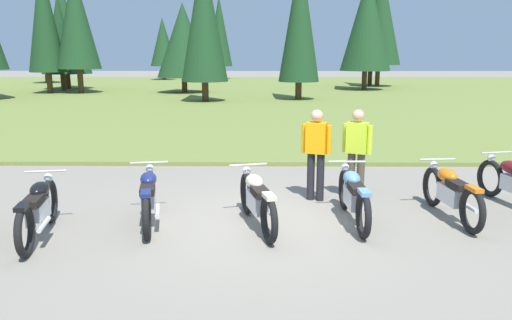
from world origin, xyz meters
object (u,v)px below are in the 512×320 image
object	(u,v)px
motorcycle_cream	(257,199)
rider_with_back_turned	(357,149)
motorcycle_orange	(451,192)
rider_near_row_end	(316,149)
motorcycle_sky_blue	(353,195)
motorcycle_navy	(149,197)
motorcycle_black	(38,209)

from	to	relation	value
motorcycle_cream	rider_with_back_turned	world-z (taller)	rider_with_back_turned
motorcycle_orange	rider_with_back_turned	size ratio (longest dim) A/B	1.26
rider_near_row_end	motorcycle_orange	bearing A→B (deg)	-25.82
motorcycle_cream	motorcycle_orange	distance (m)	3.18
motorcycle_sky_blue	motorcycle_cream	bearing A→B (deg)	-171.28
motorcycle_navy	motorcycle_sky_blue	xyz separation A→B (m)	(3.24, 0.09, 0.00)
motorcycle_black	rider_near_row_end	size ratio (longest dim) A/B	1.25
motorcycle_cream	rider_near_row_end	bearing A→B (deg)	53.84
motorcycle_navy	motorcycle_cream	world-z (taller)	same
motorcycle_black	motorcycle_navy	size ratio (longest dim) A/B	1.00
motorcycle_black	rider_with_back_turned	xyz separation A→B (m)	(4.97, 1.98, 0.51)
motorcycle_navy	rider_with_back_turned	size ratio (longest dim) A/B	1.25
motorcycle_orange	rider_with_back_turned	world-z (taller)	rider_with_back_turned
motorcycle_sky_blue	rider_near_row_end	size ratio (longest dim) A/B	1.26
motorcycle_cream	motorcycle_sky_blue	distance (m)	1.55
motorcycle_navy	motorcycle_orange	bearing A→B (deg)	3.49
rider_near_row_end	rider_with_back_turned	size ratio (longest dim) A/B	1.00
motorcycle_sky_blue	motorcycle_orange	xyz separation A→B (m)	(1.62, 0.20, 0.00)
motorcycle_black	motorcycle_sky_blue	distance (m)	4.76
motorcycle_black	motorcycle_orange	xyz separation A→B (m)	(6.33, 0.94, 0.00)
motorcycle_navy	rider_near_row_end	world-z (taller)	rider_near_row_end
motorcycle_black	rider_near_row_end	bearing A→B (deg)	24.79
motorcycle_navy	motorcycle_cream	distance (m)	1.71
motorcycle_cream	rider_with_back_turned	distance (m)	2.38
motorcycle_orange	rider_with_back_turned	xyz separation A→B (m)	(-1.35, 1.04, 0.51)
motorcycle_cream	rider_near_row_end	size ratio (longest dim) A/B	1.23
rider_with_back_turned	motorcycle_cream	bearing A→B (deg)	-140.57
motorcycle_navy	motorcycle_sky_blue	size ratio (longest dim) A/B	0.99
motorcycle_black	motorcycle_navy	distance (m)	1.60
rider_near_row_end	rider_with_back_turned	distance (m)	0.74
motorcycle_cream	rider_with_back_turned	bearing A→B (deg)	39.43
motorcycle_cream	rider_with_back_turned	size ratio (longest dim) A/B	1.23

